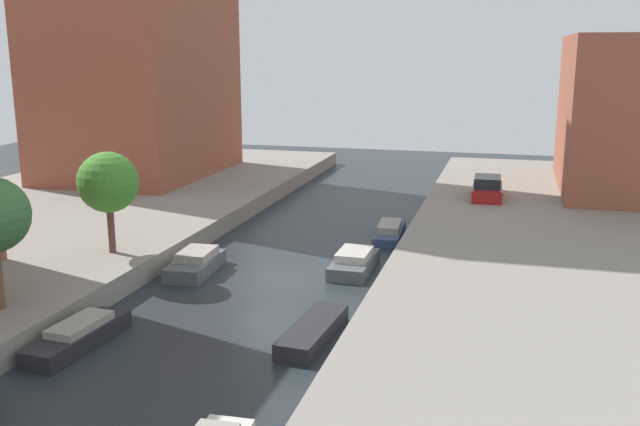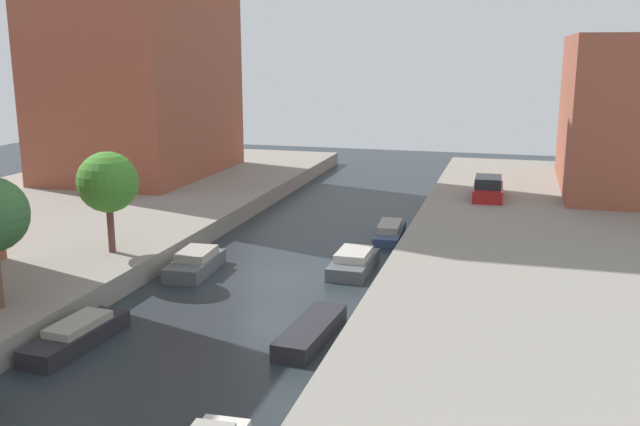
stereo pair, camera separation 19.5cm
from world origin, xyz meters
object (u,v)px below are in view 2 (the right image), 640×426
Objects in this scene: moored_boat_right_2 at (311,332)px; moored_boat_right_4 at (390,231)px; moored_boat_left_2 at (77,335)px; parked_car at (488,189)px; moored_boat_left_3 at (195,263)px; moored_boat_right_3 at (354,262)px; street_tree_2 at (108,182)px.

moored_boat_right_4 reaches higher than moored_boat_right_2.
parked_car is at bearing 62.44° from moored_boat_left_2.
moored_boat_left_3 is at bearing 140.52° from moored_boat_right_2.
moored_boat_right_3 reaches higher than moored_boat_right_4.
street_tree_2 is 11.51m from moored_boat_right_3.
moored_boat_left_3 is 0.88× the size of moored_boat_right_2.
parked_car is (15.71, 16.54, -2.60)m from street_tree_2.
moored_boat_left_3 is (-12.20, -15.44, -1.14)m from parked_car.
moored_boat_left_3 is at bearing -128.32° from parked_car.
street_tree_2 is at bearing -162.61° from moored_boat_right_3.
moored_boat_left_2 is at bearing -117.56° from parked_car.
moored_boat_right_2 is at bearing -87.61° from moored_boat_right_3.
moored_boat_left_2 is 1.15× the size of moored_boat_left_3.
parked_car is 27.12m from moored_boat_left_2.
parked_car is 1.07× the size of moored_boat_right_3.
moored_boat_left_3 is at bearing 17.44° from street_tree_2.
moored_boat_left_2 is at bearing -67.00° from street_tree_2.
parked_car reaches higher than moored_boat_left_3.
moored_boat_right_4 is at bearing 65.34° from moored_boat_left_2.
street_tree_2 is at bearing -162.56° from moored_boat_left_3.
parked_car is 21.98m from moored_boat_right_2.
moored_boat_right_2 is at bearing -24.26° from street_tree_2.
parked_car is at bearing 76.84° from moored_boat_right_2.
parked_car is at bearing 68.13° from moored_boat_right_3.
moored_boat_right_2 is at bearing 19.38° from moored_boat_left_2.
parked_car is 1.08× the size of moored_boat_left_3.
moored_boat_right_2 is 1.13× the size of moored_boat_right_3.
parked_car is 8.62m from moored_boat_right_4.
parked_car is 0.91× the size of moored_boat_right_4.
moored_boat_left_2 is 7.99m from moored_boat_right_2.
moored_boat_left_3 reaches higher than moored_boat_left_2.
moored_boat_right_3 is at bearing 17.37° from moored_boat_left_3.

